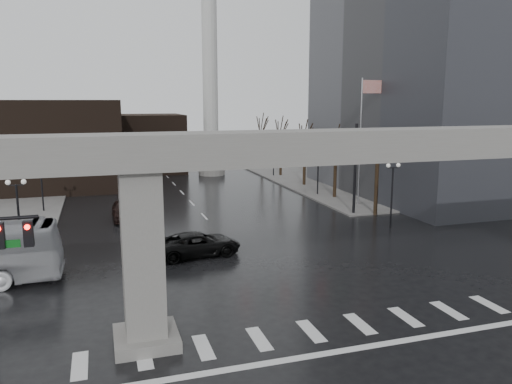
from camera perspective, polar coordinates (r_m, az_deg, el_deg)
ground at (r=23.66m, az=5.30°, el=-14.53°), size 160.00×160.00×0.00m
sidewalk_ne at (r=66.25m, az=14.03°, el=1.55°), size 28.00×36.00×0.15m
elevated_guideway at (r=22.20m, az=8.62°, el=2.32°), size 48.00×2.60×8.70m
building_far_left at (r=62.16m, az=-22.70°, el=5.06°), size 16.00×14.00×10.00m
building_far_mid at (r=72.25m, az=-12.42°, el=5.47°), size 10.00×10.00×8.00m
smokestack at (r=67.37m, az=-5.28°, el=13.28°), size 3.60×3.60×30.00m
signal_mast_arm at (r=42.48m, az=6.82°, el=4.78°), size 12.12×0.43×8.00m
signal_left_pole at (r=21.40m, az=-27.20°, el=-6.75°), size 2.30×0.30×6.00m
flagpole_assembly at (r=48.06m, az=12.19°, el=7.31°), size 2.06×0.12×12.00m
lamp_right_0 at (r=40.76m, az=15.32°, el=0.90°), size 1.22×0.32×5.11m
lamp_right_1 at (r=52.92m, az=7.12°, el=3.32°), size 1.22×0.32×5.11m
lamp_right_2 at (r=65.83m, az=2.03°, el=4.78°), size 1.22×0.32×5.11m
lamp_left_0 at (r=34.71m, az=-25.57°, el=-1.38°), size 1.22×0.32×5.11m
lamp_left_1 at (r=48.42m, az=-23.37°, el=1.88°), size 1.22×0.32×5.11m
lamp_left_2 at (r=62.26m, az=-22.14°, el=3.69°), size 1.22×0.32×5.11m
tree_right_0 at (r=44.76m, az=13.62°, el=0.92°), size 1.09×1.58×7.50m
tree_right_1 at (r=51.68m, az=9.06°, el=2.40°), size 1.09×1.61×7.67m
tree_right_2 at (r=58.87m, az=5.58°, el=3.52°), size 1.10×1.63×7.85m
tree_right_3 at (r=66.24m, az=2.87°, el=4.38°), size 1.11×1.66×8.02m
tree_right_4 at (r=73.75m, az=0.70°, el=5.06°), size 1.12×1.69×8.19m
pickup_truck at (r=32.77m, az=-6.64°, el=-5.93°), size 5.78×3.12×1.54m
far_car at (r=43.58m, az=-14.85°, el=-2.03°), size 1.96×4.80×1.63m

